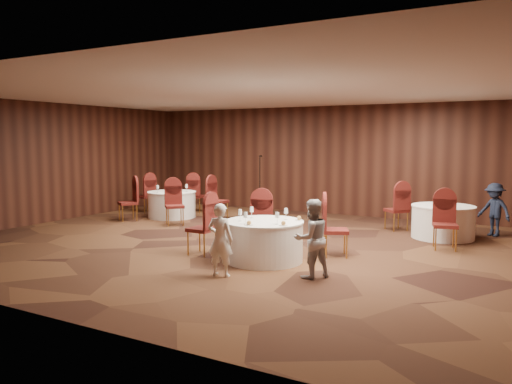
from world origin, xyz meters
The scene contains 15 objects.
ground centered at (0.00, 0.00, 0.00)m, with size 12.00×12.00×0.00m, color black.
room_shell centered at (0.00, 0.00, 1.96)m, with size 12.00×12.00×12.00m.
table_main centered at (1.10, -1.13, 0.38)m, with size 1.44×1.44×0.74m.
table_left centered at (-3.62, 2.13, 0.38)m, with size 1.37×1.37×0.74m.
table_right centered at (3.62, 2.71, 0.38)m, with size 1.38×1.38×0.74m.
chairs_main centered at (0.79, -0.43, 0.50)m, with size 2.93×1.90×1.00m.
chairs_left centered at (-3.59, 2.14, 0.50)m, with size 3.17×2.91×1.00m.
chairs_right centered at (3.15, 2.37, 0.50)m, with size 2.06×2.39×1.00m.
tabletop_main centered at (1.24, -1.25, 0.84)m, with size 1.02×1.05×0.22m.
tabletop_left centered at (-3.63, 2.14, 0.82)m, with size 0.85×0.87×0.22m.
tabletop_right centered at (3.84, 2.42, 0.90)m, with size 0.08×0.08×0.22m.
mic_stand centered at (-1.91, 4.24, 0.52)m, with size 0.24×0.24×1.74m.
woman_a centered at (0.97, -2.37, 0.60)m, with size 0.44×0.29×1.19m, color white.
woman_b centered at (2.29, -1.73, 0.64)m, with size 0.62×0.48×1.27m, color #ABABB0.
man_c centered at (4.60, 3.54, 0.61)m, with size 0.79×0.45×1.22m, color #161D31.
Camera 1 is at (5.32, -9.01, 2.21)m, focal length 35.00 mm.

